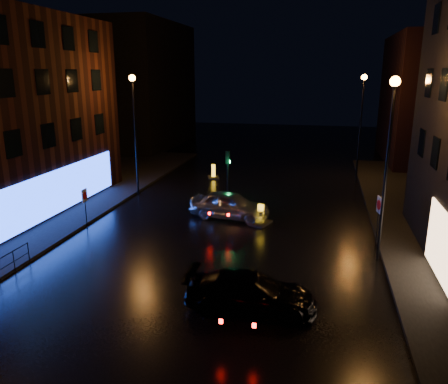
{
  "coord_description": "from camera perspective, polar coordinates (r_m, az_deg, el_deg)",
  "views": [
    {
      "loc": [
        4.92,
        -14.2,
        8.53
      ],
      "look_at": [
        0.33,
        6.09,
        2.8
      ],
      "focal_mm": 35.0,
      "sensor_mm": 36.0,
      "label": 1
    }
  ],
  "objects": [
    {
      "name": "ground",
      "position": [
        17.28,
        -5.71,
        -14.26
      ],
      "size": [
        120.0,
        120.0,
        0.0
      ],
      "primitive_type": "plane",
      "color": "black",
      "rests_on": "ground"
    },
    {
      "name": "pavement_left",
      "position": [
        30.37,
        -26.53,
        -2.44
      ],
      "size": [
        12.0,
        44.0,
        0.15
      ],
      "primitive_type": "cube",
      "color": "black",
      "rests_on": "ground"
    },
    {
      "name": "building_far_left",
      "position": [
        53.49,
        -10.57,
        13.5
      ],
      "size": [
        8.0,
        16.0,
        14.0
      ],
      "primitive_type": "cube",
      "color": "black",
      "rests_on": "ground"
    },
    {
      "name": "building_far_right",
      "position": [
        47.36,
        25.51,
        10.87
      ],
      "size": [
        8.0,
        14.0,
        12.0
      ],
      "primitive_type": "cube",
      "color": "black",
      "rests_on": "ground"
    },
    {
      "name": "street_lamp_lfar",
      "position": [
        31.08,
        -11.64,
        9.6
      ],
      "size": [
        0.44,
        0.44,
        8.37
      ],
      "color": "black",
      "rests_on": "ground"
    },
    {
      "name": "street_lamp_rnear",
      "position": [
        20.62,
        20.76,
        6.13
      ],
      "size": [
        0.44,
        0.44,
        8.37
      ],
      "color": "black",
      "rests_on": "ground"
    },
    {
      "name": "street_lamp_rfar",
      "position": [
        36.44,
        17.51,
        10.02
      ],
      "size": [
        0.44,
        0.44,
        8.37
      ],
      "color": "black",
      "rests_on": "ground"
    },
    {
      "name": "traffic_signal",
      "position": [
        29.96,
        0.49,
        -0.15
      ],
      "size": [
        1.4,
        2.4,
        3.45
      ],
      "color": "black",
      "rests_on": "ground"
    },
    {
      "name": "silver_hatchback",
      "position": [
        26.25,
        0.76,
        -1.7
      ],
      "size": [
        4.99,
        2.52,
        1.63
      ],
      "primitive_type": "imported",
      "rotation": [
        0.0,
        0.0,
        1.44
      ],
      "color": "#AEB1B6",
      "rests_on": "ground"
    },
    {
      "name": "dark_sedan",
      "position": [
        16.49,
        3.52,
        -12.97
      ],
      "size": [
        4.89,
        2.06,
        1.41
      ],
      "primitive_type": "imported",
      "rotation": [
        0.0,
        0.0,
        1.59
      ],
      "color": "black",
      "rests_on": "ground"
    },
    {
      "name": "bollard_near",
      "position": [
        25.46,
        4.8,
        -3.62
      ],
      "size": [
        1.33,
        1.59,
        1.18
      ],
      "rotation": [
        0.0,
        0.0,
        -0.37
      ],
      "color": "black",
      "rests_on": "ground"
    },
    {
      "name": "bollard_far",
      "position": [
        36.43,
        -1.39,
        2.25
      ],
      "size": [
        1.23,
        1.5,
        1.13
      ],
      "rotation": [
        0.0,
        0.0,
        0.33
      ],
      "color": "black",
      "rests_on": "ground"
    },
    {
      "name": "road_sign_left",
      "position": [
        25.7,
        -17.73,
        -0.85
      ],
      "size": [
        0.09,
        0.54,
        2.22
      ],
      "rotation": [
        0.0,
        0.0,
        0.05
      ],
      "color": "black",
      "rests_on": "ground"
    },
    {
      "name": "road_sign_right",
      "position": [
        23.14,
        19.58,
        -2.13
      ],
      "size": [
        0.2,
        0.62,
        2.56
      ],
      "rotation": [
        0.0,
        0.0,
        3.37
      ],
      "color": "black",
      "rests_on": "ground"
    }
  ]
}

